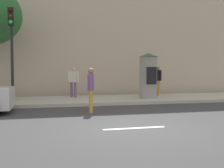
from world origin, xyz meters
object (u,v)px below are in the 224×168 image
traffic_light (11,40)px  pedestrian_in_light_jacket (73,80)px  poster_column (148,75)px  pedestrian_near_pole (157,78)px  pedestrian_in_dark_shirt (91,87)px

traffic_light → pedestrian_in_light_jacket: traffic_light is taller
poster_column → pedestrian_in_light_jacket: (-3.83, 1.48, -0.25)m
poster_column → pedestrian_near_pole: poster_column is taller
pedestrian_in_light_jacket → poster_column: bearing=-21.2°
poster_column → pedestrian_in_dark_shirt: bearing=-137.5°
poster_column → pedestrian_in_dark_shirt: 4.96m
poster_column → pedestrian_in_light_jacket: bearing=158.8°
traffic_light → pedestrian_near_pole: (7.85, 2.63, -1.76)m
traffic_light → pedestrian_in_dark_shirt: size_ratio=2.40×
poster_column → pedestrian_near_pole: size_ratio=1.38×
pedestrian_near_pole → traffic_light: bearing=-161.5°
traffic_light → pedestrian_in_light_jacket: (2.89, 2.72, -1.82)m
traffic_light → pedestrian_in_dark_shirt: traffic_light is taller
traffic_light → pedestrian_in_dark_shirt: 4.20m
poster_column → pedestrian_in_dark_shirt: poster_column is taller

